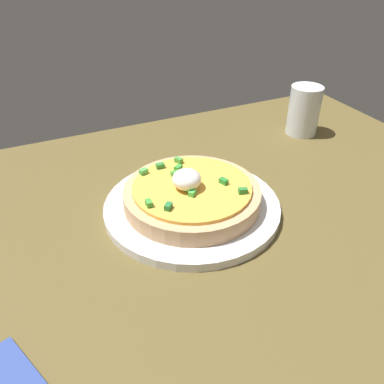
# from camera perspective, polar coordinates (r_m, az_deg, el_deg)

# --- Properties ---
(dining_table) EXTENTS (1.15, 0.74, 0.03)m
(dining_table) POSITION_cam_1_polar(r_m,az_deg,el_deg) (0.59, -3.51, -6.69)
(dining_table) COLOR brown
(dining_table) RESTS_ON ground
(plate) EXTENTS (0.27, 0.27, 0.01)m
(plate) POSITION_cam_1_polar(r_m,az_deg,el_deg) (0.61, -0.00, -2.08)
(plate) COLOR white
(plate) RESTS_ON dining_table
(pizza) EXTENTS (0.21, 0.21, 0.06)m
(pizza) POSITION_cam_1_polar(r_m,az_deg,el_deg) (0.60, -0.04, -0.29)
(pizza) COLOR tan
(pizza) RESTS_ON plate
(cup_far) EXTENTS (0.06, 0.06, 0.10)m
(cup_far) POSITION_cam_1_polar(r_m,az_deg,el_deg) (0.87, 15.58, 10.78)
(cup_far) COLOR silver
(cup_far) RESTS_ON dining_table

